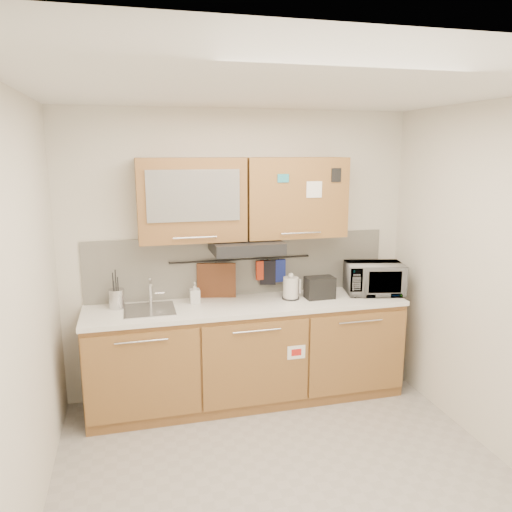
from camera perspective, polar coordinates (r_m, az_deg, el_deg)
floor at (r=3.80m, az=3.67°, el=-24.18°), size 3.20×3.20×0.00m
ceiling at (r=3.09m, az=4.35°, el=18.62°), size 3.20×3.20×0.00m
wall_back at (r=4.61m, az=-1.85°, el=0.22°), size 3.20×0.00×3.20m
wall_left at (r=3.12m, az=-25.36°, el=-6.77°), size 0.00×3.00×3.00m
wall_right at (r=4.00m, az=26.37°, el=-2.91°), size 0.00×3.00×3.00m
base_cabinet at (r=4.60m, az=-0.92°, el=-11.53°), size 2.80×0.64×0.88m
countertop at (r=4.42m, az=-0.94°, el=-5.66°), size 2.82×0.62×0.04m
backsplash at (r=4.62m, az=-1.81°, el=-1.02°), size 2.80×0.02×0.56m
upper_cabinets at (r=4.36m, az=-1.45°, el=6.59°), size 1.82×0.37×0.70m
range_hood at (r=4.35m, az=-1.15°, el=1.12°), size 0.60×0.46×0.10m
sink at (r=4.33m, az=-12.06°, el=-6.00°), size 0.42×0.40×0.26m
utensil_rail at (r=4.57m, az=-1.71°, el=-0.39°), size 1.30×0.02×0.02m
utensil_crock at (r=4.42m, az=-15.64°, el=-4.70°), size 0.14×0.14×0.33m
kettle at (r=4.53m, az=4.01°, el=-3.73°), size 0.17×0.16×0.24m
toaster at (r=4.57m, az=7.29°, el=-3.57°), size 0.26×0.16×0.20m
microwave at (r=4.81m, az=13.35°, el=-2.51°), size 0.58×0.46×0.29m
soap_bottle at (r=4.42m, az=-7.00°, el=-4.20°), size 0.09×0.09×0.19m
cutting_board at (r=4.57m, az=-4.54°, el=-3.50°), size 0.35×0.10×0.44m
oven_mitt at (r=4.68m, az=2.61°, el=-1.70°), size 0.13×0.04×0.21m
dark_pouch at (r=4.65m, az=1.35°, el=-1.89°), size 0.15×0.07×0.23m
pot_holder at (r=4.63m, az=0.86°, el=-1.61°), size 0.15×0.04×0.18m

